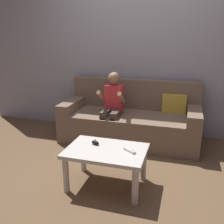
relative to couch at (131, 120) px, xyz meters
name	(u,v)px	position (x,y,z in m)	size (l,w,h in m)	color
ground_plane	(110,178)	(0.01, -1.10, -0.29)	(10.39, 10.39, 0.00)	brown
wall_back	(139,50)	(0.01, 0.39, 0.96)	(5.20, 0.05, 2.50)	#999EA8
couch	(131,120)	(0.00, 0.00, 0.00)	(1.89, 0.80, 0.84)	#75604C
person_seated_on_couch	(112,104)	(-0.23, -0.19, 0.27)	(0.34, 0.42, 0.98)	#4C4238
coffee_table	(106,156)	(0.02, -1.23, 0.04)	(0.77, 0.52, 0.40)	beige
game_remote_white_near_edge	(129,150)	(0.25, -1.22, 0.12)	(0.14, 0.11, 0.03)	white
nunchuk_black	(95,143)	(-0.11, -1.16, 0.13)	(0.10, 0.07, 0.05)	black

